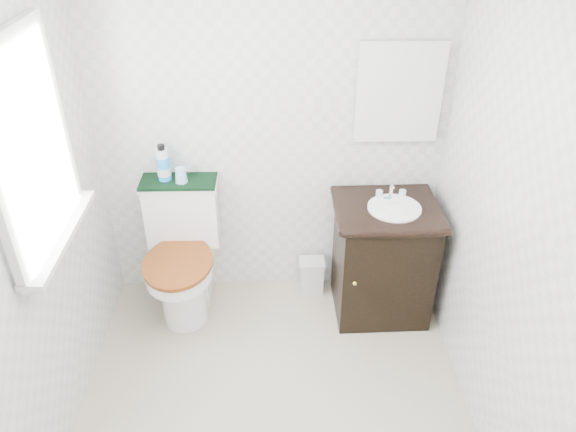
{
  "coord_description": "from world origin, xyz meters",
  "views": [
    {
      "loc": [
        0.03,
        -2.03,
        2.63
      ],
      "look_at": [
        0.1,
        0.75,
        0.86
      ],
      "focal_mm": 35.0,
      "sensor_mm": 36.0,
      "label": 1
    }
  ],
  "objects_px": {
    "trash_bin": "(312,275)",
    "mouthwash_bottle": "(163,164)",
    "cup": "(181,175)",
    "toilet": "(184,259)",
    "vanity": "(383,257)"
  },
  "relations": [
    {
      "from": "trash_bin",
      "to": "cup",
      "type": "relative_size",
      "value": 2.68
    },
    {
      "from": "toilet",
      "to": "cup",
      "type": "xyz_separation_m",
      "value": [
        0.03,
        0.11,
        0.58
      ]
    },
    {
      "from": "toilet",
      "to": "cup",
      "type": "relative_size",
      "value": 9.3
    },
    {
      "from": "trash_bin",
      "to": "cup",
      "type": "xyz_separation_m",
      "value": [
        -0.84,
        -0.03,
        0.83
      ]
    },
    {
      "from": "toilet",
      "to": "cup",
      "type": "height_order",
      "value": "cup"
    },
    {
      "from": "mouthwash_bottle",
      "to": "cup",
      "type": "distance_m",
      "value": 0.13
    },
    {
      "from": "mouthwash_bottle",
      "to": "cup",
      "type": "bearing_deg",
      "value": -18.87
    },
    {
      "from": "trash_bin",
      "to": "vanity",
      "type": "bearing_deg",
      "value": -23.55
    },
    {
      "from": "toilet",
      "to": "mouthwash_bottle",
      "type": "relative_size",
      "value": 3.77
    },
    {
      "from": "toilet",
      "to": "cup",
      "type": "distance_m",
      "value": 0.59
    },
    {
      "from": "mouthwash_bottle",
      "to": "cup",
      "type": "relative_size",
      "value": 2.47
    },
    {
      "from": "vanity",
      "to": "trash_bin",
      "type": "height_order",
      "value": "vanity"
    },
    {
      "from": "trash_bin",
      "to": "mouthwash_bottle",
      "type": "distance_m",
      "value": 1.3
    },
    {
      "from": "toilet",
      "to": "cup",
      "type": "bearing_deg",
      "value": 76.49
    },
    {
      "from": "trash_bin",
      "to": "toilet",
      "type": "bearing_deg",
      "value": -170.95
    }
  ]
}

